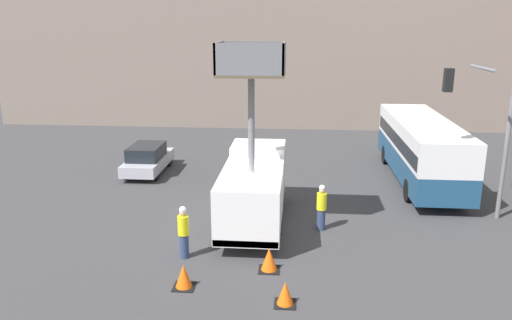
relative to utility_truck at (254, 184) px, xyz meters
name	(u,v)px	position (x,y,z in m)	size (l,w,h in m)	color
ground_plane	(265,228)	(0.49, -0.48, -1.64)	(120.00, 120.00, 0.00)	#38383A
building_backdrop_far	(285,34)	(0.49, 23.36, 5.20)	(44.00, 10.00, 13.67)	gray
utility_truck	(254,184)	(0.00, 0.00, 0.00)	(2.35, 6.50, 7.10)	white
city_bus	(421,146)	(7.81, 6.21, 0.19)	(2.58, 10.11, 3.11)	navy
traffic_light_pole	(488,116)	(9.02, 1.35, 2.58)	(2.76, 2.51, 6.36)	slate
road_worker_near_truck	(184,232)	(-2.10, -3.23, -0.71)	(0.38, 0.38, 1.85)	navy
road_worker_directing	(321,207)	(2.63, -0.43, -0.73)	(0.38, 0.38, 1.81)	navy
traffic_cone_near_truck	(269,260)	(0.83, -3.89, -1.27)	(0.68, 0.68, 0.77)	black
traffic_cone_mid_road	(285,294)	(1.41, -5.88, -1.31)	(0.62, 0.62, 0.70)	black
traffic_cone_far_side	(184,277)	(-1.67, -5.19, -1.29)	(0.65, 0.65, 0.75)	black
parked_car_curbside	(148,159)	(-6.24, 6.43, -0.87)	(1.79, 4.28, 1.54)	#A8A8B2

